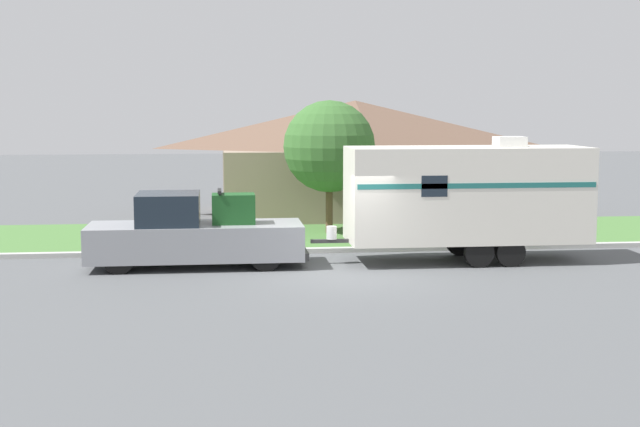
{
  "coord_description": "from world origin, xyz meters",
  "views": [
    {
      "loc": [
        -3.3,
        -22.12,
        4.3
      ],
      "look_at": [
        -0.58,
        1.83,
        1.4
      ],
      "focal_mm": 50.0,
      "sensor_mm": 36.0,
      "label": 1
    }
  ],
  "objects": [
    {
      "name": "curb_strip",
      "position": [
        0.0,
        3.75,
        0.07
      ],
      "size": [
        80.0,
        0.3,
        0.14
      ],
      "color": "#ADADA8",
      "rests_on": "ground_plane"
    },
    {
      "name": "pickup_truck",
      "position": [
        -4.02,
        1.83,
        0.88
      ],
      "size": [
        5.86,
        2.02,
        2.08
      ],
      "color": "black",
      "rests_on": "ground_plane"
    },
    {
      "name": "tree_in_yard",
      "position": [
        0.39,
        7.66,
        2.96
      ],
      "size": [
        3.1,
        3.1,
        4.52
      ],
      "color": "brown",
      "rests_on": "ground_plane"
    },
    {
      "name": "ground_plane",
      "position": [
        0.0,
        0.0,
        0.0
      ],
      "size": [
        120.0,
        120.0,
        0.0
      ],
      "primitive_type": "plane",
      "color": "#515456"
    },
    {
      "name": "mailbox",
      "position": [
        3.59,
        4.41,
        0.96
      ],
      "size": [
        0.48,
        0.2,
        1.24
      ],
      "color": "brown",
      "rests_on": "ground_plane"
    },
    {
      "name": "house_across_street",
      "position": [
        2.12,
        13.22,
        2.35
      ],
      "size": [
        11.37,
        7.24,
        4.54
      ],
      "color": "gray",
      "rests_on": "ground_plane"
    },
    {
      "name": "lawn_strip",
      "position": [
        0.0,
        7.4,
        0.01
      ],
      "size": [
        80.0,
        7.0,
        0.03
      ],
      "color": "#477538",
      "rests_on": "ground_plane"
    },
    {
      "name": "travel_trailer",
      "position": [
        3.52,
        1.83,
        1.87
      ],
      "size": [
        7.67,
        2.23,
        3.48
      ],
      "color": "black",
      "rests_on": "ground_plane"
    }
  ]
}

